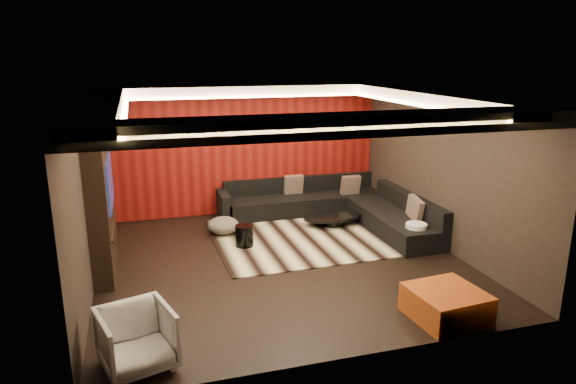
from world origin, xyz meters
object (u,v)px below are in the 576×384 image
object	(u,v)px
coffee_table	(333,220)
orange_ottoman	(446,304)
sectional_sofa	(336,208)
white_side_table	(416,236)
armchair	(137,339)
drum_stool	(244,236)

from	to	relation	value
coffee_table	orange_ottoman	distance (m)	4.02
orange_ottoman	sectional_sofa	size ratio (longest dim) A/B	0.25
white_side_table	orange_ottoman	xyz separation A→B (m)	(-0.91, -2.38, -0.04)
coffee_table	orange_ottoman	world-z (taller)	orange_ottoman
sectional_sofa	white_side_table	bearing A→B (deg)	-68.95
coffee_table	sectional_sofa	xyz separation A→B (m)	(0.20, 0.34, 0.14)
white_side_table	armchair	bearing A→B (deg)	-154.04
drum_stool	white_side_table	bearing A→B (deg)	-18.15
white_side_table	sectional_sofa	xyz separation A→B (m)	(-0.77, 1.99, 0.02)
sectional_sofa	orange_ottoman	bearing A→B (deg)	-91.93
coffee_table	drum_stool	world-z (taller)	drum_stool
coffee_table	armchair	bearing A→B (deg)	-134.20
coffee_table	orange_ottoman	xyz separation A→B (m)	(0.05, -4.02, 0.08)
drum_stool	white_side_table	distance (m)	3.12
white_side_table	sectional_sofa	size ratio (longest dim) A/B	0.13
orange_ottoman	sectional_sofa	bearing A→B (deg)	88.07
coffee_table	armchair	xyz separation A→B (m)	(-3.91, -4.02, 0.23)
white_side_table	armchair	distance (m)	5.43
coffee_table	orange_ottoman	size ratio (longest dim) A/B	1.38
white_side_table	armchair	xyz separation A→B (m)	(-4.88, -2.38, 0.12)
orange_ottoman	armchair	distance (m)	3.97
drum_stool	armchair	distance (m)	3.86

